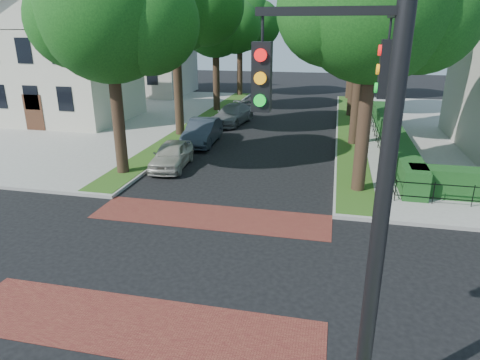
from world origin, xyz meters
name	(u,v)px	position (x,y,z in m)	size (l,w,h in m)	color
ground	(182,259)	(0.00, 0.00, 0.00)	(120.00, 120.00, 0.00)	black
sidewalk_nw	(34,115)	(-19.50, 19.00, 0.07)	(30.00, 30.00, 0.15)	gray
crosswalk_far	(211,217)	(0.00, 3.20, 0.01)	(9.00, 2.20, 0.01)	maroon
crosswalk_near	(136,325)	(0.00, -3.20, 0.01)	(9.00, 2.20, 0.01)	maroon
grass_strip_ne	(350,128)	(5.40, 19.10, 0.16)	(1.60, 29.80, 0.02)	#2A4C15
grass_strip_nw	(201,121)	(-5.40, 19.10, 0.16)	(1.60, 29.80, 0.02)	#2A4C15
tree_right_near	(378,3)	(5.60, 7.24, 7.63)	(7.75, 6.67, 10.66)	black
tree_right_mid	(367,3)	(5.61, 15.25, 7.99)	(8.25, 7.09, 11.22)	black
tree_right_far	(359,25)	(5.60, 24.22, 6.91)	(7.25, 6.23, 9.74)	black
tree_right_back	(355,22)	(5.60, 33.23, 7.27)	(7.50, 6.45, 10.20)	black
tree_left_near	(113,15)	(-5.40, 7.23, 7.27)	(7.50, 6.45, 10.20)	black
tree_left_far	(217,23)	(-5.40, 24.22, 7.12)	(7.00, 6.02, 9.86)	black
tree_left_back	(241,20)	(-5.40, 33.24, 7.41)	(7.75, 6.66, 10.44)	black
hedge_main_road	(392,135)	(7.70, 15.00, 0.75)	(1.00, 18.00, 1.20)	#164118
fence_main_road	(378,137)	(6.90, 15.00, 0.60)	(0.06, 18.00, 0.90)	black
house_left_near	(62,52)	(-15.49, 17.99, 5.04)	(10.00, 9.00, 10.14)	beige
house_left_far	(143,45)	(-15.49, 31.99, 5.04)	(10.00, 9.00, 10.14)	#BCB5A8
traffic_signal	(371,168)	(4.89, -4.41, 4.71)	(2.17, 2.00, 8.00)	black
parked_car_front	(172,155)	(-3.60, 8.60, 0.67)	(1.59, 3.95, 1.34)	#B2AEA0
parked_car_middle	(202,132)	(-3.48, 13.43, 0.76)	(1.61, 4.62, 1.52)	#232B34
parked_car_rear	(233,114)	(-3.05, 19.56, 0.70)	(1.97, 4.86, 1.41)	slate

